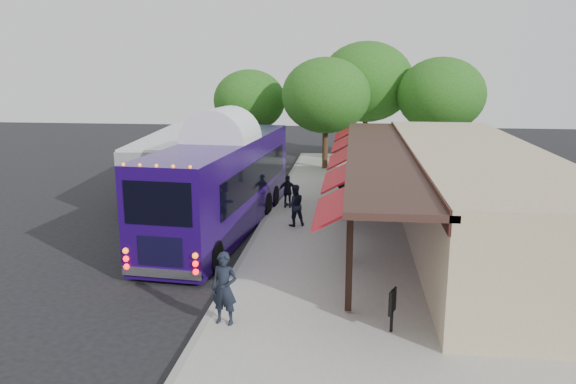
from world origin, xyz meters
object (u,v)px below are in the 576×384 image
at_px(ped_b, 294,205).
at_px(sign_board, 392,303).
at_px(ped_a, 224,288).
at_px(coach_bus, 223,179).
at_px(ped_c, 288,191).
at_px(city_bus, 176,160).
at_px(ped_d, 342,198).

distance_m(ped_b, sign_board, 9.87).
bearing_deg(ped_a, coach_bus, 113.51).
relative_size(coach_bus, ped_a, 6.62).
xyz_separation_m(coach_bus, ped_b, (2.91, 0.49, -1.13)).
bearing_deg(ped_c, ped_a, 85.34).
bearing_deg(ped_a, city_bus, 122.04).
bearing_deg(ped_b, ped_d, -162.93).
distance_m(ped_b, ped_d, 2.51).
height_order(ped_a, ped_d, ped_a).
bearing_deg(sign_board, ped_c, 130.08).
bearing_deg(ped_d, city_bus, -39.87).
distance_m(city_bus, ped_d, 10.00).
xyz_separation_m(ped_c, ped_d, (2.56, -1.40, 0.09)).
relative_size(city_bus, ped_c, 7.77).
xyz_separation_m(coach_bus, ped_d, (4.85, 2.08, -1.15)).
distance_m(ped_d, sign_board, 10.96).
bearing_deg(city_bus, ped_b, -46.05).
distance_m(coach_bus, ped_d, 5.40).
xyz_separation_m(city_bus, ped_c, (6.34, -3.09, -0.84)).
distance_m(coach_bus, ped_b, 3.16).
height_order(ped_d, sign_board, ped_d).
height_order(city_bus, ped_d, city_bus).
bearing_deg(ped_a, ped_c, 99.25).
bearing_deg(city_bus, coach_bus, -63.23).
bearing_deg(coach_bus, ped_b, 14.44).
bearing_deg(coach_bus, ped_c, 61.66).
bearing_deg(city_bus, ped_a, -73.20).
distance_m(coach_bus, ped_c, 4.35).
relative_size(ped_c, ped_d, 0.90).
bearing_deg(ped_c, coach_bus, 53.15).
bearing_deg(ped_c, ped_d, 147.77).
bearing_deg(ped_a, ped_b, 95.07).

